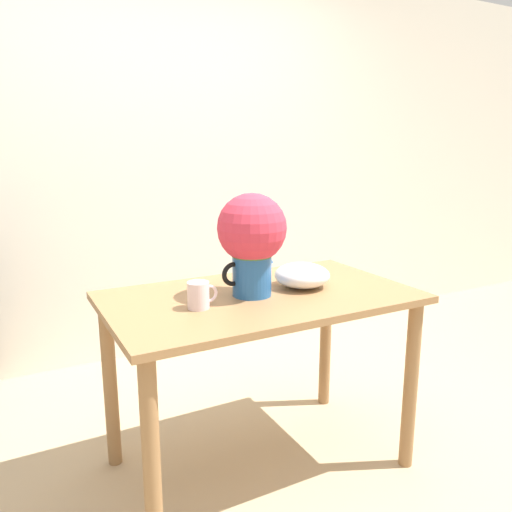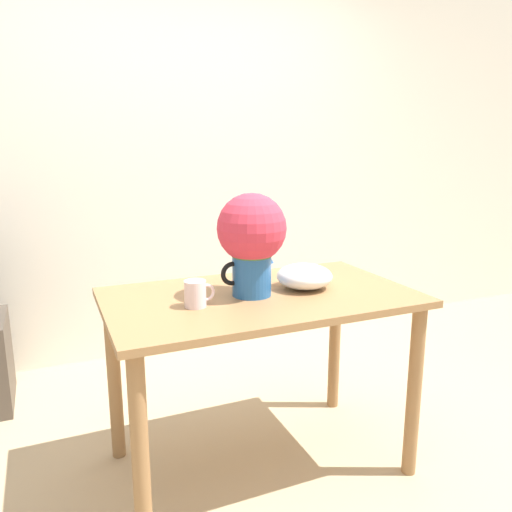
# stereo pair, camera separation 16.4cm
# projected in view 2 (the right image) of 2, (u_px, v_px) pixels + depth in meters

# --- Properties ---
(ground_plane) EXTENTS (12.00, 12.00, 0.00)m
(ground_plane) POSITION_uv_depth(u_px,v_px,m) (285.00, 479.00, 2.14)
(ground_plane) COLOR tan
(wall_back) EXTENTS (8.00, 0.05, 2.60)m
(wall_back) POSITION_uv_depth(u_px,v_px,m) (179.00, 160.00, 3.30)
(wall_back) COLOR silver
(wall_back) RESTS_ON ground_plane
(table) EXTENTS (1.27, 0.74, 0.80)m
(table) POSITION_uv_depth(u_px,v_px,m) (260.00, 323.00, 2.10)
(table) COLOR olive
(table) RESTS_ON ground_plane
(flower_vase) EXTENTS (0.28, 0.28, 0.42)m
(flower_vase) POSITION_uv_depth(u_px,v_px,m) (252.00, 237.00, 2.01)
(flower_vase) COLOR #235B9E
(flower_vase) RESTS_ON table
(coffee_mug) EXTENTS (0.12, 0.08, 0.10)m
(coffee_mug) POSITION_uv_depth(u_px,v_px,m) (196.00, 294.00, 1.90)
(coffee_mug) COLOR silver
(coffee_mug) RESTS_ON table
(white_bowl) EXTENTS (0.24, 0.24, 0.10)m
(white_bowl) POSITION_uv_depth(u_px,v_px,m) (304.00, 276.00, 2.15)
(white_bowl) COLOR white
(white_bowl) RESTS_ON table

